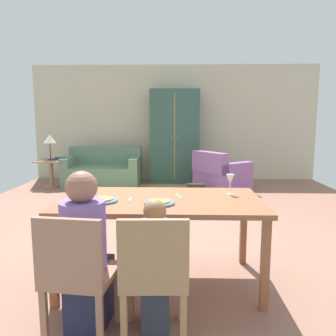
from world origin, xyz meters
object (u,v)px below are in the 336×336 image
object	(u,v)px
plate_near_child	(159,203)
armchair	(220,176)
person_child	(155,269)
couch	(103,171)
wine_glass	(230,180)
dining_chair_man	(77,271)
plate_near_man	(103,201)
handbag	(196,191)
armoire	(175,136)
person_man	(86,257)
book_upper	(60,158)
side_table	(51,169)
dining_chair_child	(154,273)
table_lamp	(50,140)
book_lower	(62,159)
dining_table	(161,207)

from	to	relation	value
plate_near_child	armchair	world-z (taller)	armchair
person_child	couch	world-z (taller)	person_child
wine_glass	dining_chair_man	xyz separation A→B (m)	(-1.11, -1.01, -0.40)
plate_near_man	dining_chair_man	world-z (taller)	dining_chair_man
handbag	armoire	bearing A→B (deg)	104.71
plate_near_man	armchair	distance (m)	4.10
person_man	plate_near_child	bearing A→B (deg)	45.51
book_upper	handbag	xyz separation A→B (m)	(2.86, -0.94, -0.49)
plate_near_child	side_table	distance (m)	5.02
dining_chair_child	side_table	distance (m)	5.58
wine_glass	handbag	distance (m)	3.13
armoire	person_child	bearing A→B (deg)	-90.72
dining_chair_child	table_lamp	size ratio (longest dim) A/B	1.61
dining_chair_child	side_table	bearing A→B (deg)	117.46
book_lower	table_lamp	bearing A→B (deg)	-164.27
wine_glass	couch	world-z (taller)	wine_glass
couch	book_lower	size ratio (longest dim) A/B	7.39
dining_table	couch	xyz separation A→B (m)	(-1.51, 4.37, -0.38)
book_upper	dining_chair_child	bearing A→B (deg)	-64.51
couch	table_lamp	xyz separation A→B (m)	(-1.06, -0.26, 0.70)
dining_table	side_table	bearing A→B (deg)	121.97
person_man	table_lamp	world-z (taller)	table_lamp
armchair	table_lamp	world-z (taller)	table_lamp
armchair	armoire	bearing A→B (deg)	129.68
person_man	dining_chair_child	bearing A→B (deg)	-20.25
wine_glass	side_table	world-z (taller)	wine_glass
plate_near_man	plate_near_child	world-z (taller)	same
person_man	handbag	world-z (taller)	person_man
person_man	person_child	world-z (taller)	person_man
book_lower	book_upper	bearing A→B (deg)	-134.04
couch	armoire	bearing A→B (deg)	14.93
couch	handbag	bearing A→B (deg)	-30.17
plate_near_man	dining_chair_child	world-z (taller)	dining_chair_child
plate_near_man	armchair	size ratio (longest dim) A/B	0.21
person_child	armchair	size ratio (longest dim) A/B	0.77
armoire	side_table	distance (m)	2.80
dining_chair_man	handbag	xyz separation A→B (m)	(0.97, 4.05, -0.36)
armoire	table_lamp	size ratio (longest dim) A/B	3.89
dining_table	armchair	bearing A→B (deg)	74.99
armchair	armoire	xyz separation A→B (m)	(-0.92, 1.11, 0.73)
armchair	handbag	bearing A→B (deg)	-137.21
plate_near_man	table_lamp	distance (m)	4.73
person_man	armoire	size ratio (longest dim) A/B	0.53
armoire	table_lamp	distance (m)	2.72
plate_near_man	dining_chair_child	bearing A→B (deg)	-56.21
table_lamp	dining_chair_child	bearing A→B (deg)	-62.54
book_lower	book_upper	world-z (taller)	book_upper
plate_near_child	couch	xyz separation A→B (m)	(-1.51, 4.55, -0.46)
wine_glass	handbag	size ratio (longest dim) A/B	0.58
person_man	armchair	world-z (taller)	person_man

